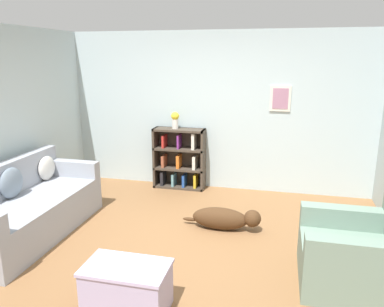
{
  "coord_description": "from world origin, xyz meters",
  "views": [
    {
      "loc": [
        1.02,
        -3.86,
        2.19
      ],
      "look_at": [
        0.0,
        0.4,
        1.05
      ],
      "focal_mm": 35.0,
      "sensor_mm": 36.0,
      "label": 1
    }
  ],
  "objects_px": {
    "bookshelf": "(180,159)",
    "dog": "(225,218)",
    "coffee_table": "(127,286)",
    "couch": "(27,209)",
    "recliner_chair": "(362,252)",
    "vase": "(175,119)"
  },
  "relations": [
    {
      "from": "bookshelf",
      "to": "dog",
      "type": "relative_size",
      "value": 0.99
    },
    {
      "from": "coffee_table",
      "to": "dog",
      "type": "height_order",
      "value": "coffee_table"
    },
    {
      "from": "couch",
      "to": "recliner_chair",
      "type": "xyz_separation_m",
      "value": [
        3.86,
        -0.18,
        0.01
      ]
    },
    {
      "from": "bookshelf",
      "to": "vase",
      "type": "distance_m",
      "value": 0.69
    },
    {
      "from": "dog",
      "to": "couch",
      "type": "bearing_deg",
      "value": -163.39
    },
    {
      "from": "bookshelf",
      "to": "vase",
      "type": "height_order",
      "value": "vase"
    },
    {
      "from": "couch",
      "to": "dog",
      "type": "bearing_deg",
      "value": 16.61
    },
    {
      "from": "recliner_chair",
      "to": "vase",
      "type": "xyz_separation_m",
      "value": [
        -2.54,
        2.33,
        0.84
      ]
    },
    {
      "from": "dog",
      "to": "vase",
      "type": "relative_size",
      "value": 3.73
    },
    {
      "from": "vase",
      "to": "couch",
      "type": "bearing_deg",
      "value": -121.61
    },
    {
      "from": "coffee_table",
      "to": "vase",
      "type": "distance_m",
      "value": 3.39
    },
    {
      "from": "bookshelf",
      "to": "coffee_table",
      "type": "xyz_separation_m",
      "value": [
        0.4,
        -3.24,
        -0.26
      ]
    },
    {
      "from": "couch",
      "to": "vase",
      "type": "height_order",
      "value": "vase"
    },
    {
      "from": "couch",
      "to": "dog",
      "type": "relative_size",
      "value": 2.0
    },
    {
      "from": "couch",
      "to": "coffee_table",
      "type": "distance_m",
      "value": 2.09
    },
    {
      "from": "bookshelf",
      "to": "recliner_chair",
      "type": "relative_size",
      "value": 1.01
    },
    {
      "from": "recliner_chair",
      "to": "couch",
      "type": "bearing_deg",
      "value": 177.28
    },
    {
      "from": "couch",
      "to": "vase",
      "type": "distance_m",
      "value": 2.66
    },
    {
      "from": "dog",
      "to": "recliner_chair",
      "type": "bearing_deg",
      "value": -31.33
    },
    {
      "from": "couch",
      "to": "bookshelf",
      "type": "xyz_separation_m",
      "value": [
        1.39,
        2.17,
        0.16
      ]
    },
    {
      "from": "vase",
      "to": "coffee_table",
      "type": "bearing_deg",
      "value": -81.71
    },
    {
      "from": "coffee_table",
      "to": "recliner_chair",
      "type": "bearing_deg",
      "value": 23.27
    }
  ]
}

